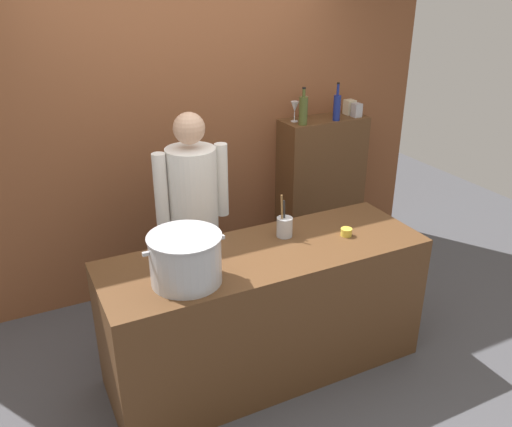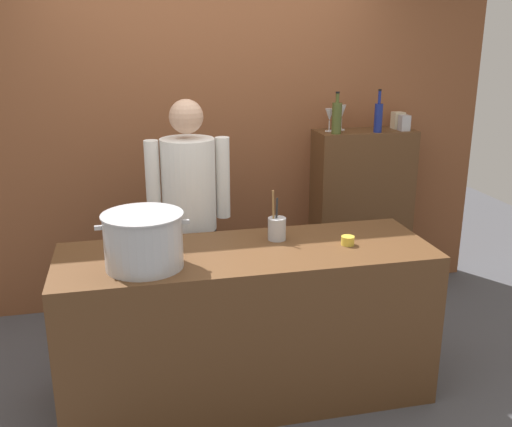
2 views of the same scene
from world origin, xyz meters
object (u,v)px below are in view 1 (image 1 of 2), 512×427
Objects in this scene: wine_bottle_olive at (303,110)px; wine_glass_tall at (304,103)px; wine_bottle_cobalt at (337,107)px; spice_tin_silver at (357,110)px; chef at (193,211)px; wine_glass_wide at (295,108)px; utensil_crock at (284,226)px; spice_tin_cream at (350,107)px; stockpot_large at (186,259)px; butter_jar at (346,232)px.

wine_bottle_olive is 1.59× the size of wine_glass_tall.
wine_bottle_cobalt reaches higher than spice_tin_silver.
chef is 1.81m from spice_tin_silver.
wine_glass_wide is 0.57m from spice_tin_silver.
utensil_crock is at bearing -137.00° from wine_bottle_cobalt.
wine_bottle_olive is at bearing -178.32° from spice_tin_silver.
wine_bottle_olive reaches higher than spice_tin_cream.
wine_bottle_olive is 0.18m from wine_glass_tall.
wine_bottle_olive is at bearing -159.96° from chef.
wine_bottle_olive is 0.12m from wine_glass_wide.
stockpot_large is 2.43m from spice_tin_cream.
wine_glass_tall is (1.56, 1.36, 0.42)m from stockpot_large.
butter_jar is (1.12, 0.07, -0.12)m from stockpot_large.
wine_glass_tall reaches higher than stockpot_large.
chef reaches higher than spice_tin_silver.
chef is 5.25× the size of wine_bottle_cobalt.
utensil_crock is at bearing -125.62° from wine_glass_tall.
wine_bottle_cobalt reaches higher than wine_glass_wide.
wine_glass_tall reaches higher than utensil_crock.
utensil_crock is 1.64m from spice_tin_silver.
butter_jar is (0.81, -0.67, -0.04)m from chef.
wine_bottle_olive is 2.60× the size of spice_tin_silver.
spice_tin_silver is (1.70, 0.48, 0.42)m from chef.
spice_tin_cream is (0.22, 0.12, -0.05)m from wine_bottle_cobalt.
wine_glass_tall reaches higher than butter_jar.
utensil_crock is at bearing 154.51° from butter_jar.
wine_glass_tall reaches higher than spice_tin_silver.
wine_glass_tall is 1.51× the size of spice_tin_cream.
utensil_crock is 1.71m from spice_tin_cream.
chef reaches higher than spice_tin_cream.
wine_glass_tall is at bearing -155.69° from chef.
spice_tin_silver is at bearing 1.68° from wine_bottle_olive.
utensil_crock is 0.92× the size of wine_bottle_cobalt.
utensil_crock is 2.49× the size of spice_tin_silver.
utensil_crock is 1.52× the size of wine_glass_tall.
spice_tin_silver reaches higher than butter_jar.
butter_jar is (0.37, -0.17, -0.04)m from utensil_crock.
utensil_crock is 0.41m from butter_jar.
wine_bottle_cobalt is 2.70× the size of spice_tin_silver.
wine_bottle_cobalt reaches higher than stockpot_large.
spice_tin_cream is at bearing 29.11° from wine_bottle_cobalt.
chef is at bearing -164.08° from spice_tin_silver.
utensil_crock is at bearing -126.09° from wine_bottle_olive.
stockpot_large is 2.11m from wine_glass_tall.
spice_tin_cream reaches higher than spice_tin_silver.
spice_tin_silver is at bearing 5.74° from wine_bottle_cobalt.
wine_glass_tall is 0.46m from spice_tin_cream.
wine_bottle_cobalt is 1.86× the size of wine_glass_wide.
spice_tin_silver reaches higher than utensil_crock.
wine_bottle_olive reaches higher than utensil_crock.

